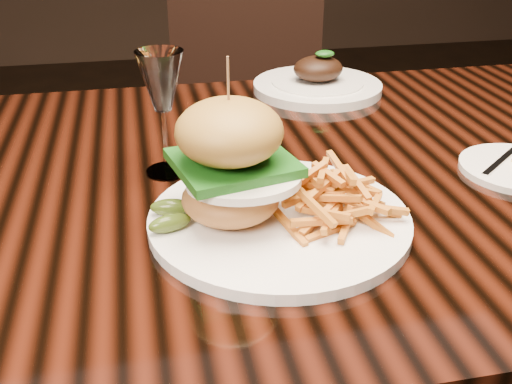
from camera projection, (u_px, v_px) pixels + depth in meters
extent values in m
cube|color=black|center=(272.00, 181.00, 0.91)|extent=(1.60, 0.90, 0.04)
cylinder|color=white|center=(279.00, 219.00, 0.75)|extent=(0.33, 0.33, 0.01)
ellipsoid|color=#A66035|center=(231.00, 198.00, 0.73)|extent=(0.12, 0.12, 0.05)
ellipsoid|color=white|center=(244.00, 181.00, 0.70)|extent=(0.14, 0.11, 0.01)
ellipsoid|color=orange|center=(267.00, 179.00, 0.70)|extent=(0.03, 0.03, 0.01)
cube|color=#1D6B1A|center=(230.00, 166.00, 0.71)|extent=(0.16, 0.15, 0.01)
ellipsoid|color=olive|center=(229.00, 131.00, 0.69)|extent=(0.13, 0.13, 0.08)
cylinder|color=#916944|center=(229.00, 100.00, 0.67)|extent=(0.00, 0.00, 0.10)
ellipsoid|color=#263E10|center=(170.00, 223.00, 0.71)|extent=(0.06, 0.04, 0.02)
ellipsoid|color=#263E10|center=(171.00, 207.00, 0.74)|extent=(0.06, 0.03, 0.02)
cube|color=silver|center=(503.00, 159.00, 0.91)|extent=(0.12, 0.10, 0.00)
cube|color=white|center=(240.00, 162.00, 0.88)|extent=(0.10, 0.10, 0.04)
cylinder|color=white|center=(168.00, 171.00, 0.89)|extent=(0.06, 0.06, 0.00)
cylinder|color=white|center=(166.00, 141.00, 0.87)|extent=(0.01, 0.01, 0.09)
cone|color=white|center=(161.00, 81.00, 0.83)|extent=(0.07, 0.07, 0.08)
cylinder|color=white|center=(317.00, 87.00, 1.23)|extent=(0.26, 0.26, 0.02)
cylinder|color=white|center=(317.00, 86.00, 1.23)|extent=(0.19, 0.19, 0.02)
ellipsoid|color=black|center=(318.00, 69.00, 1.21)|extent=(0.10, 0.08, 0.05)
ellipsoid|color=#1D6B1A|center=(325.00, 54.00, 1.19)|extent=(0.04, 0.03, 0.01)
cube|color=black|center=(249.00, 143.00, 1.76)|extent=(0.53, 0.53, 0.06)
cube|color=black|center=(246.00, 41.00, 1.83)|extent=(0.46, 0.12, 0.50)
cylinder|color=black|center=(184.00, 244.00, 1.68)|extent=(0.04, 0.04, 0.45)
cylinder|color=black|center=(318.00, 241.00, 1.70)|extent=(0.04, 0.04, 0.45)
cylinder|color=black|center=(191.00, 184.00, 2.02)|extent=(0.04, 0.04, 0.45)
cylinder|color=black|center=(303.00, 181.00, 2.04)|extent=(0.04, 0.04, 0.45)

